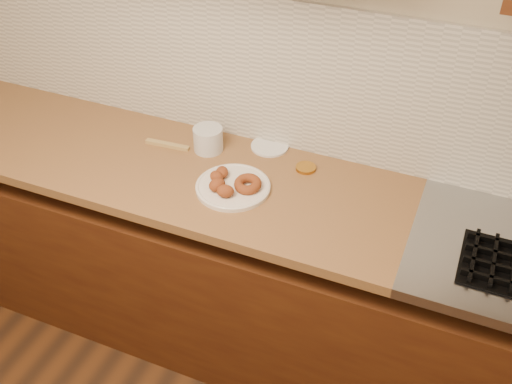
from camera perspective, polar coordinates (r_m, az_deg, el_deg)
wall_back at (r=2.20m, az=5.09°, el=14.01°), size 4.00×0.02×2.70m
base_cabinet at (r=2.54m, az=1.60°, el=-9.06°), size 3.60×0.60×0.77m
butcher_block at (r=2.46m, az=-12.47°, el=3.35°), size 2.30×0.62×0.04m
backsplash at (r=2.26m, az=4.78°, el=10.43°), size 3.60×0.02×0.60m
donut_plate at (r=2.19m, az=-2.21°, el=0.47°), size 0.27×0.27×0.02m
ring_donut at (r=2.16m, az=-0.81°, el=0.78°), size 0.12×0.12×0.05m
fried_dough_chunks at (r=2.17m, az=-3.42°, el=0.95°), size 0.14×0.17×0.05m
plastic_tub at (r=2.38m, az=-4.58°, el=5.04°), size 0.15×0.15×0.10m
tub_lid at (r=2.41m, az=1.32°, el=4.38°), size 0.19×0.19×0.01m
brass_jar_lid at (r=2.30m, az=4.76°, el=2.31°), size 0.10×0.10×0.01m
wooden_utensil at (r=2.44m, az=-8.44°, el=4.47°), size 0.19×0.04×0.01m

